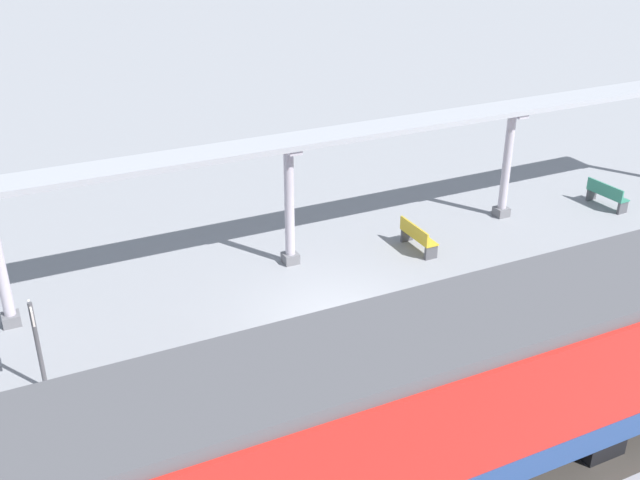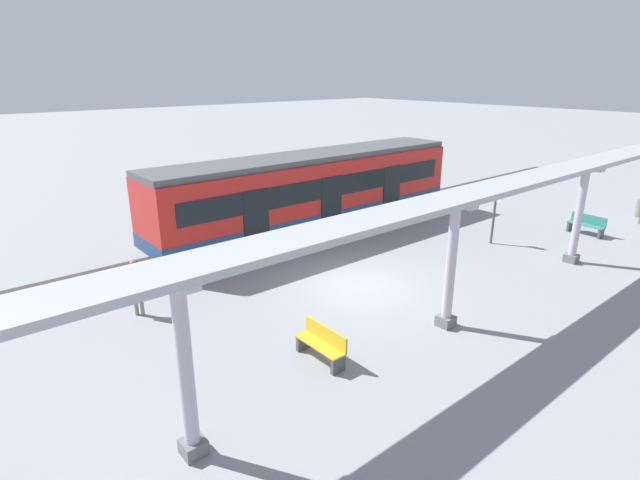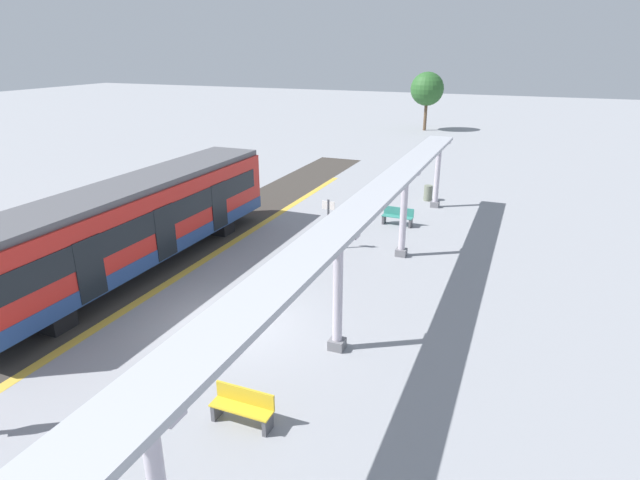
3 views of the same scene
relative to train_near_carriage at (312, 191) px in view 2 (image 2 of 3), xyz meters
The scene contains 12 objects.
ground_plane 6.35m from the train_near_carriage, 23.63° to the right, with size 176.00×176.00×0.00m, color gray.
tactile_edge_strip 3.53m from the train_near_carriage, 53.95° to the right, with size 0.36×38.74×0.01m, color gold.
trackbed 3.05m from the train_near_carriage, 90.14° to the right, with size 3.20×50.74×0.01m, color #38332D.
train_near_carriage is the anchor object (origin of this frame).
canopy_pillar_second 13.66m from the train_near_carriage, 48.25° to the right, with size 1.10×0.44×3.60m.
canopy_pillar_third 9.44m from the train_near_carriage, 15.55° to the right, with size 1.10×0.44×3.60m.
canopy_pillar_fourth 10.45m from the train_near_carriage, 29.48° to the left, with size 1.10×0.44×3.60m.
canopy_beam 9.60m from the train_near_carriage, 15.22° to the right, with size 1.20×31.19×0.16m, color #A8AAB2.
bench_near_end 12.10m from the train_near_carriage, 48.50° to the left, with size 1.52×0.51×0.86m.
bench_far_end 10.41m from the train_near_carriage, 37.55° to the right, with size 1.50×0.44×0.86m.
platform_info_sign 7.64m from the train_near_carriage, 38.29° to the left, with size 0.56×0.10×2.20m.
passenger_waiting_near_edge 9.37m from the train_near_carriage, 71.64° to the right, with size 0.52×0.51×1.74m.
Camera 2 is at (10.76, -10.73, 6.77)m, focal length 27.77 mm.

